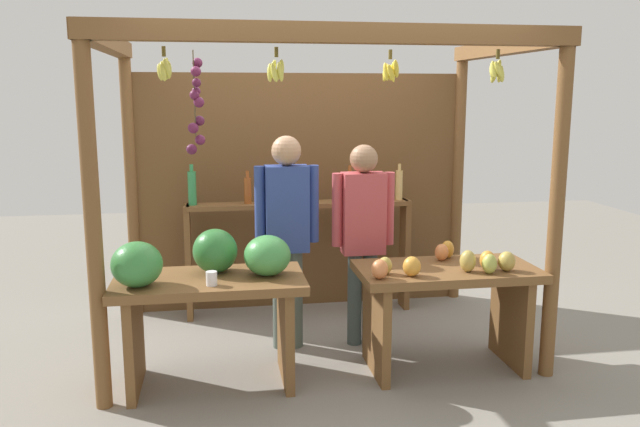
{
  "coord_description": "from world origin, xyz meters",
  "views": [
    {
      "loc": [
        -0.74,
        -4.78,
        1.92
      ],
      "look_at": [
        0.0,
        -0.18,
        1.05
      ],
      "focal_mm": 36.0,
      "sensor_mm": 36.0,
      "label": 1
    }
  ],
  "objects": [
    {
      "name": "fruit_counter_right",
      "position": [
        0.81,
        -0.68,
        0.56
      ],
      "size": [
        1.24,
        0.64,
        0.89
      ],
      "color": "brown",
      "rests_on": "ground"
    },
    {
      "name": "vendor_woman",
      "position": [
        0.34,
        -0.13,
        0.93
      ],
      "size": [
        0.48,
        0.21,
        1.56
      ],
      "rotation": [
        0.0,
        0.0,
        -0.1
      ],
      "color": "#3E4C48",
      "rests_on": "ground"
    },
    {
      "name": "fruit_counter_left",
      "position": [
        -0.82,
        -0.67,
        0.69
      ],
      "size": [
        1.24,
        0.65,
        1.04
      ],
      "color": "brown",
      "rests_on": "ground"
    },
    {
      "name": "ground_plane",
      "position": [
        0.0,
        0.0,
        0.0
      ],
      "size": [
        12.0,
        12.0,
        0.0
      ],
      "primitive_type": "plane",
      "color": "gray",
      "rests_on": "ground"
    },
    {
      "name": "vendor_man",
      "position": [
        -0.24,
        -0.11,
        0.98
      ],
      "size": [
        0.48,
        0.22,
        1.63
      ],
      "rotation": [
        0.0,
        0.0,
        0.01
      ],
      "color": "#4F5B50",
      "rests_on": "ground"
    },
    {
      "name": "market_stall",
      "position": [
        -0.01,
        0.41,
        1.36
      ],
      "size": [
        3.08,
        1.89,
        2.34
      ],
      "color": "brown",
      "rests_on": "ground"
    },
    {
      "name": "bottle_shelf_unit",
      "position": [
        -0.05,
        0.67,
        0.78
      ],
      "size": [
        1.97,
        0.22,
        1.35
      ],
      "color": "brown",
      "rests_on": "ground"
    }
  ]
}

